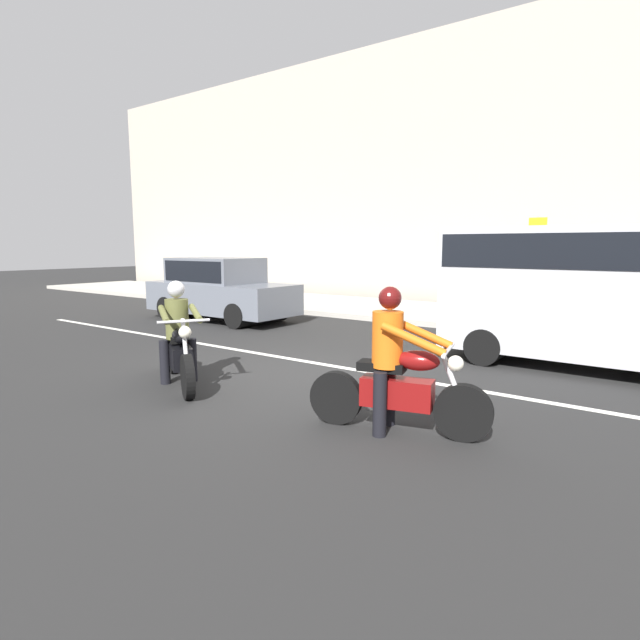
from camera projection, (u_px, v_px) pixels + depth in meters
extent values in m
plane|color=black|center=(287.00, 374.00, 8.32)|extent=(80.00, 80.00, 0.00)
cube|color=#A8A399|center=(468.00, 316.00, 14.66)|extent=(40.00, 4.40, 0.14)
cube|color=#A89E8E|center=(513.00, 167.00, 16.71)|extent=(40.00, 1.40, 9.17)
cube|color=silver|center=(314.00, 363.00, 9.11)|extent=(18.00, 0.14, 0.01)
cylinder|color=black|center=(188.00, 377.00, 6.93)|extent=(0.59, 0.42, 0.62)
cylinder|color=black|center=(173.00, 354.00, 8.37)|extent=(0.59, 0.42, 0.62)
cylinder|color=silver|center=(185.00, 348.00, 6.99)|extent=(0.34, 0.24, 0.79)
cube|color=black|center=(179.00, 355.00, 7.63)|extent=(0.89, 0.69, 0.32)
ellipsoid|color=black|center=(181.00, 335.00, 7.38)|extent=(0.54, 0.45, 0.22)
cube|color=black|center=(177.00, 338.00, 7.76)|extent=(0.57, 0.47, 0.10)
cylinder|color=silver|center=(184.00, 321.00, 6.99)|extent=(0.39, 0.62, 0.04)
sphere|color=silver|center=(185.00, 332.00, 6.94)|extent=(0.17, 0.17, 0.17)
cylinder|color=silver|center=(188.00, 358.00, 7.99)|extent=(0.64, 0.42, 0.07)
cylinder|color=black|center=(165.00, 362.00, 7.70)|extent=(0.21, 0.21, 0.66)
cylinder|color=black|center=(192.00, 360.00, 7.85)|extent=(0.21, 0.21, 0.66)
cylinder|color=brown|center=(177.00, 319.00, 7.67)|extent=(0.47, 0.47, 0.59)
cylinder|color=brown|center=(164.00, 315.00, 7.23)|extent=(0.68, 0.46, 0.20)
cylinder|color=brown|center=(196.00, 313.00, 7.40)|extent=(0.68, 0.46, 0.20)
sphere|color=tan|center=(176.00, 291.00, 7.59)|extent=(0.20, 0.20, 0.20)
sphere|color=#B7B7BC|center=(176.00, 289.00, 7.58)|extent=(0.25, 0.25, 0.25)
cylinder|color=black|center=(463.00, 413.00, 5.45)|extent=(0.63, 0.27, 0.62)
cylinder|color=black|center=(336.00, 398.00, 5.98)|extent=(0.63, 0.27, 0.62)
cylinder|color=silver|center=(453.00, 381.00, 5.44)|extent=(0.34, 0.14, 0.73)
cube|color=maroon|center=(397.00, 393.00, 5.69)|extent=(0.84, 0.47, 0.32)
ellipsoid|color=maroon|center=(418.00, 360.00, 5.56)|extent=(0.52, 0.35, 0.22)
cube|color=black|center=(382.00, 366.00, 5.72)|extent=(0.56, 0.36, 0.10)
cylinder|color=silver|center=(448.00, 350.00, 5.42)|extent=(0.21, 0.69, 0.04)
sphere|color=silver|center=(456.00, 364.00, 5.41)|extent=(0.17, 0.17, 0.17)
cylinder|color=silver|center=(375.00, 396.00, 5.97)|extent=(0.70, 0.24, 0.07)
cylinder|color=black|center=(380.00, 404.00, 5.58)|extent=(0.18, 0.18, 0.71)
cylinder|color=black|center=(389.00, 395.00, 5.94)|extent=(0.18, 0.18, 0.71)
cylinder|color=orange|center=(387.00, 339.00, 5.65)|extent=(0.41, 0.41, 0.62)
cylinder|color=orange|center=(413.00, 339.00, 5.32)|extent=(0.69, 0.26, 0.34)
cylinder|color=orange|center=(422.00, 333.00, 5.72)|extent=(0.69, 0.26, 0.34)
sphere|color=tan|center=(390.00, 301.00, 5.58)|extent=(0.20, 0.20, 0.20)
sphere|color=#510F0F|center=(390.00, 298.00, 5.58)|extent=(0.25, 0.25, 0.25)
cube|color=#B2B5BA|center=(584.00, 291.00, 8.64)|extent=(4.42, 1.90, 2.13)
cube|color=black|center=(587.00, 251.00, 8.55)|extent=(4.29, 1.93, 0.56)
cylinder|color=black|center=(499.00, 340.00, 9.60)|extent=(0.64, 1.96, 0.64)
cube|color=slate|center=(222.00, 297.00, 14.18)|extent=(4.39, 1.76, 0.80)
cube|color=slate|center=(215.00, 270.00, 14.21)|extent=(2.41, 1.62, 0.68)
cube|color=black|center=(215.00, 270.00, 14.21)|extent=(2.22, 1.65, 0.54)
cylinder|color=black|center=(258.00, 313.00, 13.43)|extent=(0.64, 1.82, 0.64)
cylinder|color=black|center=(190.00, 305.00, 15.03)|extent=(0.64, 1.82, 0.64)
cylinder|color=gray|center=(535.00, 269.00, 13.19)|extent=(0.08, 0.08, 2.64)
cube|color=yellow|center=(538.00, 226.00, 13.01)|extent=(0.44, 0.03, 0.44)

